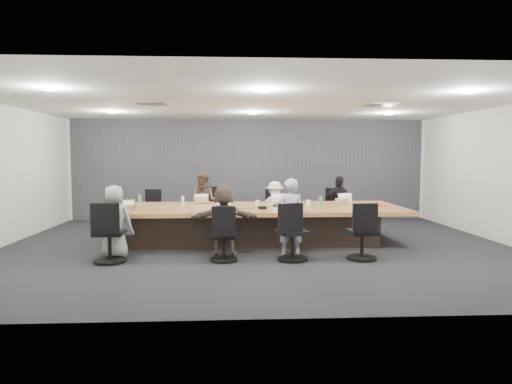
{
  "coord_description": "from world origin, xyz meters",
  "views": [
    {
      "loc": [
        -0.49,
        -8.83,
        1.77
      ],
      "look_at": [
        0.0,
        0.4,
        1.05
      ],
      "focal_mm": 32.0,
      "sensor_mm": 36.0,
      "label": 1
    }
  ],
  "objects_px": {
    "laptop_5": "(225,211)",
    "person_3": "(338,203)",
    "chair_3": "(335,213)",
    "laptop_1": "(203,203)",
    "chair_5": "(224,240)",
    "chair_1": "(205,212)",
    "laptop_3": "(344,202)",
    "bottle_green_left": "(140,200)",
    "bottle_clear": "(183,201)",
    "chair_0": "(155,214)",
    "chair_7": "(362,237)",
    "bottle_green_right": "(321,202)",
    "chair_2": "(274,214)",
    "canvas_bag": "(342,202)",
    "stapler": "(262,208)",
    "chair_4": "(110,238)",
    "mug_brown": "(134,207)",
    "person_2": "(275,206)",
    "snack_packet": "(383,206)",
    "laptop_4": "(122,212)",
    "person_5": "(224,220)",
    "conference_table": "(256,223)",
    "person_4": "(115,222)",
    "laptop_2": "(277,202)",
    "person_6": "(290,217)",
    "laptop_6": "(286,211)",
    "chair_6": "(293,237)",
    "person_1": "(204,202)"
  },
  "relations": [
    {
      "from": "laptop_5",
      "to": "person_3",
      "type": "bearing_deg",
      "value": 44.0
    },
    {
      "from": "chair_3",
      "to": "laptop_1",
      "type": "bearing_deg",
      "value": 10.98
    },
    {
      "from": "chair_5",
      "to": "chair_1",
      "type": "bearing_deg",
      "value": 100.21
    },
    {
      "from": "laptop_3",
      "to": "bottle_green_left",
      "type": "height_order",
      "value": "bottle_green_left"
    },
    {
      "from": "laptop_3",
      "to": "bottle_clear",
      "type": "bearing_deg",
      "value": 4.35
    },
    {
      "from": "chair_0",
      "to": "chair_7",
      "type": "xyz_separation_m",
      "value": [
        4.09,
        -3.4,
        0.02
      ]
    },
    {
      "from": "chair_7",
      "to": "bottle_green_right",
      "type": "distance_m",
      "value": 1.54
    },
    {
      "from": "chair_2",
      "to": "canvas_bag",
      "type": "distance_m",
      "value": 1.99
    },
    {
      "from": "stapler",
      "to": "chair_4",
      "type": "bearing_deg",
      "value": -145.02
    },
    {
      "from": "chair_7",
      "to": "mug_brown",
      "type": "bearing_deg",
      "value": 156.54
    },
    {
      "from": "person_2",
      "to": "snack_packet",
      "type": "height_order",
      "value": "person_2"
    },
    {
      "from": "chair_5",
      "to": "person_3",
      "type": "xyz_separation_m",
      "value": [
        2.68,
        3.05,
        0.29
      ]
    },
    {
      "from": "chair_5",
      "to": "canvas_bag",
      "type": "xyz_separation_m",
      "value": [
        2.5,
        2.0,
        0.44
      ]
    },
    {
      "from": "chair_2",
      "to": "laptop_3",
      "type": "height_order",
      "value": "laptop_3"
    },
    {
      "from": "laptop_1",
      "to": "laptop_4",
      "type": "bearing_deg",
      "value": 39.16
    },
    {
      "from": "chair_3",
      "to": "person_5",
      "type": "height_order",
      "value": "person_5"
    },
    {
      "from": "conference_table",
      "to": "laptop_4",
      "type": "height_order",
      "value": "laptop_4"
    },
    {
      "from": "conference_table",
      "to": "person_5",
      "type": "relative_size",
      "value": 4.64
    },
    {
      "from": "chair_3",
      "to": "laptop_4",
      "type": "bearing_deg",
      "value": 23.81
    },
    {
      "from": "person_2",
      "to": "person_4",
      "type": "relative_size",
      "value": 0.92
    },
    {
      "from": "laptop_2",
      "to": "person_4",
      "type": "xyz_separation_m",
      "value": [
        -3.06,
        -2.15,
        -0.11
      ]
    },
    {
      "from": "chair_2",
      "to": "chair_4",
      "type": "relative_size",
      "value": 0.86
    },
    {
      "from": "conference_table",
      "to": "laptop_1",
      "type": "distance_m",
      "value": 1.43
    },
    {
      "from": "conference_table",
      "to": "person_4",
      "type": "bearing_deg",
      "value": -151.94
    },
    {
      "from": "person_6",
      "to": "conference_table",
      "type": "bearing_deg",
      "value": -69.67
    },
    {
      "from": "bottle_clear",
      "to": "person_3",
      "type": "bearing_deg",
      "value": 19.86
    },
    {
      "from": "person_3",
      "to": "laptop_4",
      "type": "relative_size",
      "value": 3.85
    },
    {
      "from": "laptop_6",
      "to": "canvas_bag",
      "type": "distance_m",
      "value": 1.72
    },
    {
      "from": "bottle_clear",
      "to": "mug_brown",
      "type": "bearing_deg",
      "value": -155.65
    },
    {
      "from": "chair_6",
      "to": "bottle_clear",
      "type": "height_order",
      "value": "bottle_clear"
    },
    {
      "from": "chair_5",
      "to": "chair_2",
      "type": "bearing_deg",
      "value": 73.01
    },
    {
      "from": "chair_2",
      "to": "snack_packet",
      "type": "xyz_separation_m",
      "value": [
        2.09,
        -1.84,
        0.39
      ]
    },
    {
      "from": "chair_6",
      "to": "chair_1",
      "type": "bearing_deg",
      "value": 98.56
    },
    {
      "from": "person_5",
      "to": "laptop_4",
      "type": "bearing_deg",
      "value": -16.68
    },
    {
      "from": "chair_6",
      "to": "person_4",
      "type": "height_order",
      "value": "person_4"
    },
    {
      "from": "chair_3",
      "to": "snack_packet",
      "type": "xyz_separation_m",
      "value": [
        0.57,
        -1.84,
        0.37
      ]
    },
    {
      "from": "chair_1",
      "to": "chair_6",
      "type": "bearing_deg",
      "value": 102.31
    },
    {
      "from": "chair_4",
      "to": "stapler",
      "type": "xyz_separation_m",
      "value": [
        2.64,
        1.21,
        0.35
      ]
    },
    {
      "from": "chair_0",
      "to": "laptop_1",
      "type": "distance_m",
      "value": 1.56
    },
    {
      "from": "canvas_bag",
      "to": "laptop_3",
      "type": "bearing_deg",
      "value": 70.58
    },
    {
      "from": "person_1",
      "to": "bottle_clear",
      "type": "xyz_separation_m",
      "value": [
        -0.37,
        -1.28,
        0.15
      ]
    },
    {
      "from": "chair_0",
      "to": "chair_3",
      "type": "xyz_separation_m",
      "value": [
        4.4,
        0.0,
        0.02
      ]
    },
    {
      "from": "chair_2",
      "to": "laptop_2",
      "type": "bearing_deg",
      "value": 86.16
    },
    {
      "from": "conference_table",
      "to": "bottle_green_right",
      "type": "xyz_separation_m",
      "value": [
        1.29,
        -0.31,
        0.46
      ]
    },
    {
      "from": "laptop_3",
      "to": "laptop_6",
      "type": "relative_size",
      "value": 1.04
    },
    {
      "from": "chair_6",
      "to": "person_3",
      "type": "bearing_deg",
      "value": 46.06
    },
    {
      "from": "chair_3",
      "to": "person_5",
      "type": "xyz_separation_m",
      "value": [
        -2.68,
        -3.05,
        0.26
      ]
    },
    {
      "from": "laptop_3",
      "to": "person_6",
      "type": "distance_m",
      "value": 2.63
    },
    {
      "from": "bottle_green_left",
      "to": "chair_1",
      "type": "bearing_deg",
      "value": 44.5
    },
    {
      "from": "chair_3",
      "to": "bottle_green_right",
      "type": "distance_m",
      "value": 2.2
    }
  ]
}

